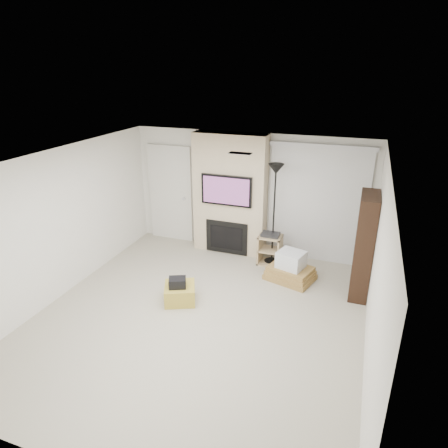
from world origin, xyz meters
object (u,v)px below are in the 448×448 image
(ottoman, at_px, (180,293))
(box_stack, at_px, (290,269))
(bookshelf, at_px, (364,246))
(floor_lamp, at_px, (275,186))
(av_stand, at_px, (270,248))

(ottoman, relative_size, box_stack, 0.51)
(bookshelf, bearing_deg, ottoman, -155.10)
(ottoman, bearing_deg, bookshelf, 24.90)
(box_stack, relative_size, bookshelf, 0.54)
(floor_lamp, relative_size, av_stand, 3.07)
(floor_lamp, bearing_deg, av_stand, -118.45)
(floor_lamp, relative_size, box_stack, 2.07)
(ottoman, distance_m, bookshelf, 3.20)
(floor_lamp, relative_size, bookshelf, 1.13)
(ottoman, xyz_separation_m, floor_lamp, (1.13, 1.92, 1.45))
(floor_lamp, distance_m, bookshelf, 1.93)
(av_stand, xyz_separation_m, box_stack, (0.52, -0.50, -0.13))
(box_stack, bearing_deg, floor_lamp, 130.86)
(box_stack, height_order, bookshelf, bookshelf)
(av_stand, bearing_deg, floor_lamp, 61.55)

